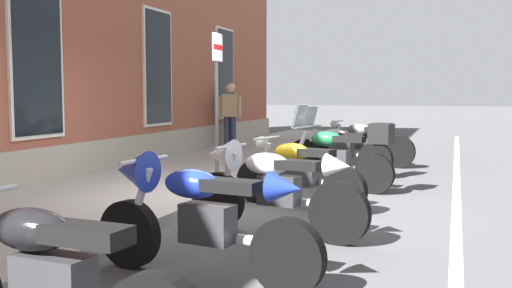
{
  "coord_description": "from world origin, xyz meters",
  "views": [
    {
      "loc": [
        -7.58,
        -3.17,
        1.54
      ],
      "look_at": [
        0.99,
        -0.25,
        0.76
      ],
      "focal_mm": 41.37,
      "sensor_mm": 36.0,
      "label": 1
    }
  ],
  "objects": [
    {
      "name": "ground_plane",
      "position": [
        0.0,
        0.0,
        0.0
      ],
      "size": [
        140.0,
        140.0,
        0.0
      ],
      "primitive_type": "plane",
      "color": "#424244"
    },
    {
      "name": "motorcycle_yellow_naked",
      "position": [
        0.07,
        -1.15,
        0.47
      ],
      "size": [
        0.78,
        1.94,
        0.94
      ],
      "color": "black",
      "rests_on": "ground_plane"
    },
    {
      "name": "pedestrian_tan_coat",
      "position": [
        6.53,
        2.35,
        1.06
      ],
      "size": [
        0.3,
        0.57,
        1.65
      ],
      "color": "#2D3351",
      "rests_on": "sidewalk"
    },
    {
      "name": "parking_sign",
      "position": [
        1.17,
        0.47,
        1.68
      ],
      "size": [
        0.36,
        0.07,
        2.39
      ],
      "color": "#4C4C51",
      "rests_on": "sidewalk"
    },
    {
      "name": "motorcycle_white_sport",
      "position": [
        -1.55,
        -1.26,
        0.56
      ],
      "size": [
        0.69,
        2.11,
        1.03
      ],
      "color": "black",
      "rests_on": "ground_plane"
    },
    {
      "name": "sidewalk",
      "position": [
        0.0,
        1.51,
        0.06
      ],
      "size": [
        29.39,
        3.02,
        0.13
      ],
      "primitive_type": "cube",
      "color": "gray",
      "rests_on": "ground_plane"
    },
    {
      "name": "motorcycle_silver_touring",
      "position": [
        3.39,
        -1.19,
        0.54
      ],
      "size": [
        0.84,
        2.08,
        1.3
      ],
      "color": "black",
      "rests_on": "ground_plane"
    },
    {
      "name": "motorcycle_grey_naked",
      "position": [
        4.95,
        -1.29,
        0.49
      ],
      "size": [
        0.62,
        2.17,
        0.97
      ],
      "color": "black",
      "rests_on": "ground_plane"
    },
    {
      "name": "pedestrian_striped_shirt",
      "position": [
        7.3,
        2.61,
        1.09
      ],
      "size": [
        0.64,
        0.34,
        1.7
      ],
      "color": "#1E1E4C",
      "rests_on": "sidewalk"
    },
    {
      "name": "motorcycle_green_touring",
      "position": [
        1.6,
        -1.42,
        0.57
      ],
      "size": [
        0.74,
        1.99,
        1.37
      ],
      "color": "black",
      "rests_on": "ground_plane"
    },
    {
      "name": "motorcycle_blue_sport",
      "position": [
        -3.21,
        -1.13,
        0.57
      ],
      "size": [
        0.67,
        2.14,
        1.05
      ],
      "color": "black",
      "rests_on": "ground_plane"
    },
    {
      "name": "lane_stripe",
      "position": [
        0.0,
        -3.2,
        0.0
      ],
      "size": [
        29.39,
        0.12,
        0.01
      ],
      "primitive_type": "cube",
      "color": "silver",
      "rests_on": "ground_plane"
    },
    {
      "name": "motorcycle_black_naked",
      "position": [
        -4.97,
        -1.05,
        0.49
      ],
      "size": [
        0.62,
        2.08,
        0.98
      ],
      "color": "black",
      "rests_on": "ground_plane"
    }
  ]
}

